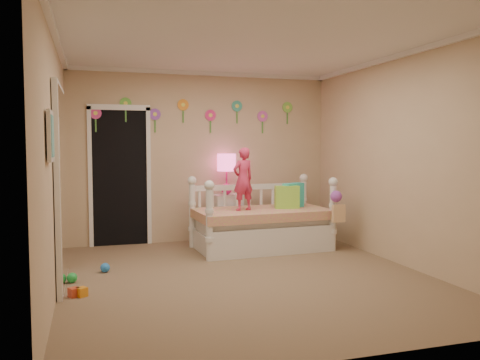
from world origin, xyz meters
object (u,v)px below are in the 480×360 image
object	(u,v)px
daybed	(261,213)
table_lamp	(227,167)
child	(243,179)
nightstand	(227,218)

from	to	relation	value
daybed	table_lamp	xyz separation A→B (m)	(-0.32, 0.70, 0.62)
child	nightstand	bearing A→B (deg)	-104.70
daybed	table_lamp	world-z (taller)	table_lamp
table_lamp	child	bearing A→B (deg)	-87.97
child	nightstand	size ratio (longest dim) A/B	1.21
child	table_lamp	bearing A→B (deg)	-104.70
daybed	child	size ratio (longest dim) A/B	2.17
child	nightstand	xyz separation A→B (m)	(-0.03, 0.77, -0.65)
daybed	nightstand	distance (m)	0.79
daybed	table_lamp	distance (m)	0.99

